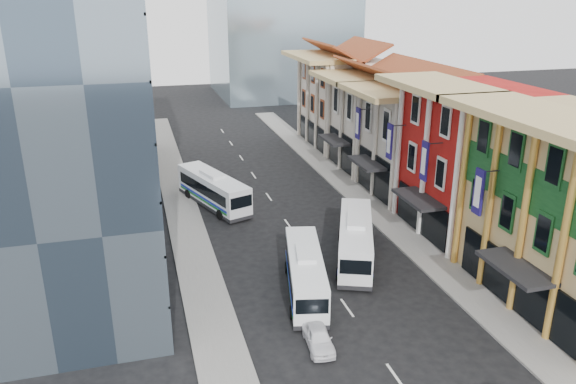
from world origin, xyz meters
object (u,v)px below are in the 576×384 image
object	(u,v)px
bus_left_far	(213,189)
sedan_left	(318,337)
office_tower	(47,56)
bus_left_near	(305,272)
bus_right	(355,239)

from	to	relation	value
bus_left_far	sedan_left	xyz separation A→B (m)	(2.44, -23.47, -1.06)
office_tower	bus_left_near	distance (m)	21.87
office_tower	sedan_left	size ratio (longest dim) A/B	8.66
bus_left_near	bus_left_far	size ratio (longest dim) A/B	0.93
bus_right	sedan_left	world-z (taller)	bus_right
bus_left_near	sedan_left	xyz separation A→B (m)	(-1.06, -5.93, -0.93)
bus_left_far	bus_right	distance (m)	16.23
office_tower	bus_left_near	world-z (taller)	office_tower
sedan_left	bus_left_far	bearing A→B (deg)	100.82
bus_left_near	bus_left_far	distance (m)	17.89
bus_right	bus_left_far	bearing A→B (deg)	143.64
bus_left_far	sedan_left	world-z (taller)	bus_left_far
sedan_left	bus_left_near	bearing A→B (deg)	84.76
bus_left_far	bus_right	size ratio (longest dim) A/B	1.00
office_tower	bus_left_near	xyz separation A→B (m)	(15.00, -8.46, -13.48)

